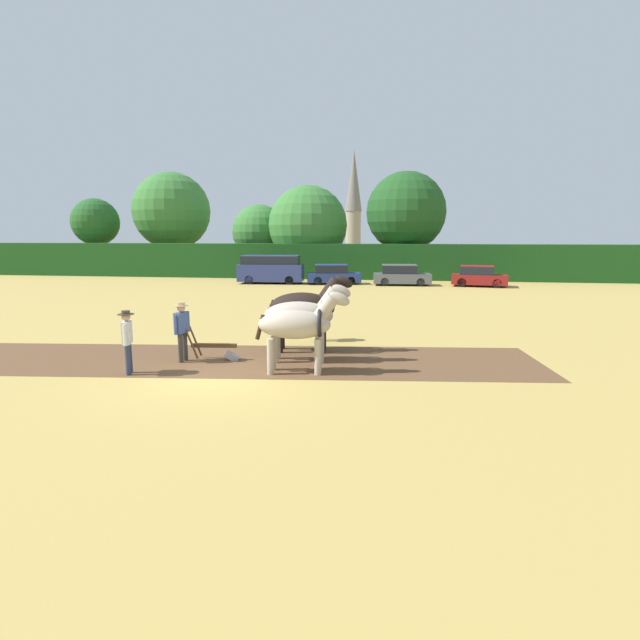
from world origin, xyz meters
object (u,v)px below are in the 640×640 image
parked_van (271,269)px  parked_car_center (479,276)px  tree_far_left (95,222)px  farmer_beside_team (319,316)px  farmer_at_plow (182,326)px  tree_left (172,211)px  draft_horse_lead_right (302,316)px  tree_center_left (260,232)px  church_spire (353,203)px  draft_horse_trail_left (305,307)px  plow (218,350)px  farmer_onlooker_left (127,337)px  parked_car_left (333,275)px  parked_car_center_left (401,275)px  draft_horse_lead_left (299,325)px  tree_center_right (406,212)px  tree_center (308,225)px

parked_van → parked_car_center: (15.60, 0.07, -0.38)m
tree_far_left → farmer_beside_team: bearing=-46.9°
farmer_at_plow → parked_van: 24.13m
tree_left → draft_horse_lead_right: tree_left is taller
parked_van → tree_center_left: bearing=106.3°
church_spire → draft_horse_lead_right: (3.52, -59.21, -6.81)m
draft_horse_trail_left → plow: 3.10m
church_spire → farmer_onlooker_left: bearing=-90.9°
parked_car_center → church_spire: bearing=117.6°
tree_center_left → church_spire: (6.81, 26.31, 4.21)m
farmer_beside_team → parked_car_left: size_ratio=0.37×
farmer_onlooker_left → parked_car_center_left: farmer_onlooker_left is taller
farmer_beside_team → parked_car_center_left: (3.10, 20.48, -0.18)m
farmer_beside_team → parked_car_center_left: farmer_beside_team is taller
tree_left → draft_horse_lead_left: size_ratio=3.68×
church_spire → draft_horse_lead_right: 59.71m
parked_car_center_left → parked_car_center: size_ratio=1.05×
parked_car_left → farmer_beside_team: bearing=-95.7°
parked_van → parked_car_center_left: size_ratio=1.18×
tree_left → draft_horse_lead_left: (19.46, -34.43, -4.67)m
farmer_beside_team → plow: bearing=-125.4°
tree_left → farmer_at_plow: (15.77, -33.77, -4.94)m
parked_car_center_left → tree_center_left: bearing=141.5°
draft_horse_lead_left → parked_car_left: draft_horse_lead_left is taller
draft_horse_trail_left → draft_horse_lead_right: bearing=-90.1°
tree_center_left → parked_van: size_ratio=1.29×
plow → parked_van: 23.96m
church_spire → tree_far_left: bearing=-128.9°
draft_horse_trail_left → tree_center_right: bearing=76.9°
draft_horse_lead_right → plow: (-2.57, -0.27, -1.07)m
draft_horse_trail_left → parked_car_center: draft_horse_trail_left is taller
tree_center_left → plow: bearing=-76.8°
draft_horse_lead_left → parked_car_left: 24.94m
tree_far_left → tree_center_left: size_ratio=1.09×
tree_center → draft_horse_lead_right: size_ratio=2.98×
parked_car_center → draft_horse_trail_left: bearing=-103.3°
draft_horse_lead_left → draft_horse_trail_left: draft_horse_trail_left is taller
tree_left → parked_car_center_left: 25.05m
tree_center_left → parked_car_center_left: bearing=-35.1°
farmer_at_plow → farmer_onlooker_left: (-0.90, -1.52, -0.03)m
tree_far_left → parked_car_center_left: size_ratio=1.67×
draft_horse_lead_left → draft_horse_lead_right: 1.29m
tree_center_right → parked_car_center_left: bearing=-92.7°
tree_center → draft_horse_lead_left: bearing=-80.5°
church_spire → parked_van: church_spire is taller
draft_horse_trail_left → plow: size_ratio=1.73×
farmer_onlooker_left → tree_left: bearing=93.4°
farmer_at_plow → parked_car_center: farmer_at_plow is taller
tree_far_left → tree_center: bearing=1.4°
tree_center → parked_car_left: tree_center is taller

